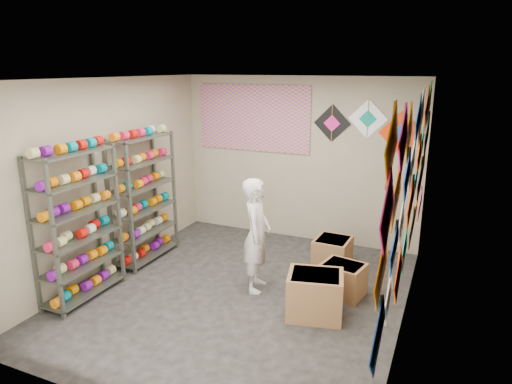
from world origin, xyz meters
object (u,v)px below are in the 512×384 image
at_px(shopkeeper, 257,235).
at_px(shelf_rack_back, 144,199).
at_px(carton_c, 332,254).
at_px(shelf_rack_front, 78,226).
at_px(carton_a, 315,295).
at_px(carton_b, 343,279).

bearing_deg(shopkeeper, shelf_rack_back, 69.62).
bearing_deg(carton_c, shelf_rack_front, -140.18).
relative_size(shelf_rack_front, shelf_rack_back, 1.00).
bearing_deg(carton_a, shelf_rack_back, 155.06).
height_order(shelf_rack_back, carton_b, shelf_rack_back).
distance_m(shelf_rack_front, carton_a, 2.99).
bearing_deg(carton_a, shopkeeper, 145.24).
bearing_deg(shelf_rack_back, carton_c, 16.10).
bearing_deg(carton_a, shelf_rack_front, -178.97).
height_order(carton_b, carton_c, carton_c).
relative_size(shelf_rack_back, carton_c, 3.60).
bearing_deg(carton_b, shelf_rack_back, -167.51).
relative_size(shelf_rack_front, carton_c, 3.60).
distance_m(shopkeeper, carton_c, 1.35).
bearing_deg(shelf_rack_front, carton_c, 37.75).
height_order(shelf_rack_front, shelf_rack_back, same).
xyz_separation_m(shelf_rack_back, carton_b, (3.00, 0.06, -0.74)).
relative_size(shopkeeper, carton_b, 2.89).
bearing_deg(carton_b, shelf_rack_front, -144.26).
height_order(shelf_rack_back, shopkeeper, shelf_rack_back).
relative_size(shopkeeper, carton_c, 2.84).
xyz_separation_m(shopkeeper, carton_b, (1.08, 0.28, -0.54)).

